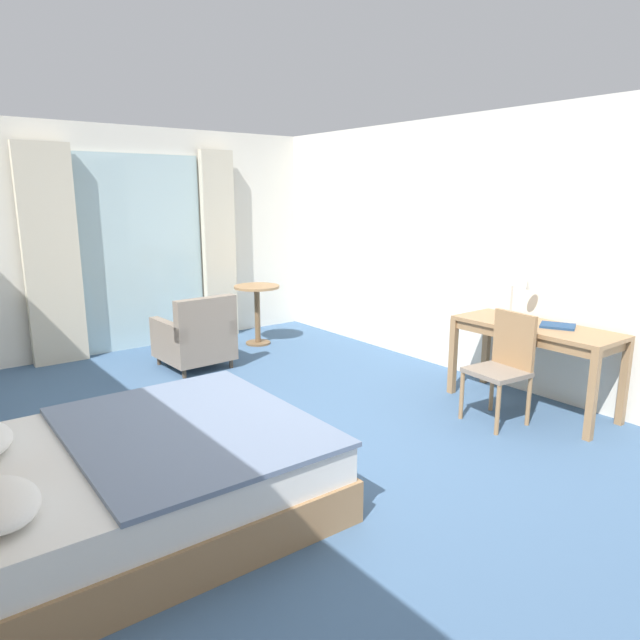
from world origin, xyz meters
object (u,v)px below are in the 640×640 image
Objects in this scene: desk_lamp at (524,292)px; armchair_by_window at (196,338)px; writing_desk at (535,335)px; closed_book at (558,326)px; desk_chair at (504,362)px; bed at (124,479)px; round_cafe_table at (257,302)px.

armchair_by_window is at bearing 126.72° from desk_lamp.
closed_book reaches higher than writing_desk.
armchair_by_window reaches higher than writing_desk.
desk_lamp is at bearing 22.66° from desk_chair.
closed_book is (0.53, -0.14, 0.26)m from desk_chair.
desk_chair reaches higher than closed_book.
desk_chair is 0.61m from closed_book.
closed_book is at bearing -8.79° from bed.
armchair_by_window reaches higher than closed_book.
desk_lamp reaches higher than desk_chair.
writing_desk is (3.48, -0.39, 0.39)m from bed.
bed reaches higher than round_cafe_table.
closed_book is 3.64m from armchair_by_window.
closed_book reaches higher than round_cafe_table.
writing_desk is 0.44m from desk_lamp.
desk_chair reaches higher than writing_desk.
desk_lamp is at bearing -73.28° from round_cafe_table.
desk_chair is at bearing -84.48° from round_cafe_table.
bed is at bearing 173.54° from writing_desk.
writing_desk is at bearing -6.46° from bed.
bed is 3.06m from desk_chair.
round_cafe_table is (-0.33, 3.38, 0.03)m from desk_chair.
desk_lamp is at bearing 53.05° from closed_book.
round_cafe_table is (2.70, 2.97, 0.27)m from bed.
desk_lamp is 0.53× the size of round_cafe_table.
writing_desk is at bearing -76.92° from round_cafe_table.
writing_desk is 1.54× the size of desk_chair.
closed_book is (0.08, -0.16, 0.10)m from writing_desk.
armchair_by_window is at bearing 115.27° from desk_chair.
desk_lamp is at bearing -2.40° from bed.
desk_chair is at bearing -157.34° from desk_lamp.
bed is at bearing -123.14° from armchair_by_window.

